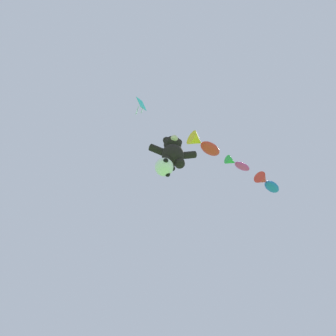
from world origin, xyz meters
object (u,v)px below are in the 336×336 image
object	(u,v)px
soccer_ball_kite	(164,167)
fish_kite_crimson	(203,145)
fish_kite_magenta	(237,164)
diamond_kite	(141,105)
teddy_bear_kite	(173,151)
fish_kite_cobalt	(267,183)

from	to	relation	value
soccer_ball_kite	fish_kite_crimson	xyz separation A→B (m)	(2.33, 0.64, 3.78)
fish_kite_magenta	diamond_kite	distance (m)	7.16
teddy_bear_kite	diamond_kite	xyz separation A→B (m)	(-2.04, -0.18, 4.89)
fish_kite_cobalt	fish_kite_magenta	bearing A→B (deg)	-155.99
fish_kite_cobalt	diamond_kite	world-z (taller)	diamond_kite
teddy_bear_kite	fish_kite_crimson	distance (m)	2.75
teddy_bear_kite	soccer_ball_kite	size ratio (longest dim) A/B	2.83
fish_kite_crimson	fish_kite_magenta	bearing A→B (deg)	23.85
fish_kite_crimson	teddy_bear_kite	bearing A→B (deg)	-168.97
fish_kite_cobalt	diamond_kite	bearing A→B (deg)	-162.64
soccer_ball_kite	fish_kite_crimson	size ratio (longest dim) A/B	0.39
teddy_bear_kite	soccer_ball_kite	distance (m)	1.89
teddy_bear_kite	diamond_kite	distance (m)	5.30
soccer_ball_kite	fish_kite_cobalt	distance (m)	9.18
soccer_ball_kite	fish_kite_cobalt	size ratio (longest dim) A/B	0.40
soccer_ball_kite	fish_kite_magenta	distance (m)	6.65
soccer_ball_kite	teddy_bear_kite	bearing A→B (deg)	31.29
soccer_ball_kite	diamond_kite	size ratio (longest dim) A/B	0.35
fish_kite_magenta	fish_kite_crimson	bearing A→B (deg)	-156.15
teddy_bear_kite	diamond_kite	world-z (taller)	diamond_kite
soccer_ball_kite	fish_kite_magenta	world-z (taller)	fish_kite_magenta
soccer_ball_kite	diamond_kite	xyz separation A→B (m)	(-1.60, 0.09, 6.71)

